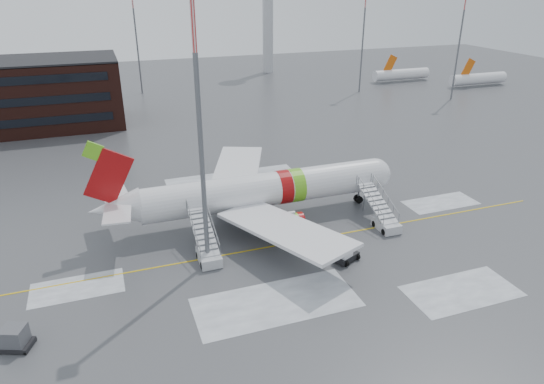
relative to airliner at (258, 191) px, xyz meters
name	(u,v)px	position (x,y,z in m)	size (l,w,h in m)	color
ground	(297,237)	(2.47, -5.57, -3.42)	(260.00, 260.00, 0.00)	#494C4F
airliner	(258,191)	(0.00, 0.00, 0.00)	(35.03, 32.97, 11.18)	white
airstair_fwd	(383,218)	(12.38, -6.54, -2.35)	(2.05, 7.70, 3.48)	#BABDC2
airstair_aft	(207,249)	(-7.45, -6.54, -2.35)	(2.05, 7.70, 3.48)	#B3B5BA
pushback_tug	(346,255)	(5.12, -11.62, -2.79)	(2.82, 2.54, 1.42)	black
uld_container	(15,338)	(-23.68, -14.19, -2.56)	(2.68, 2.34, 1.83)	black
light_mast_near	(200,135)	(-7.61, -7.57, 9.56)	(1.20, 1.20, 25.07)	#595B60
control_tower	(268,4)	(32.47, 89.43, 15.33)	(6.40, 6.40, 30.00)	#B2B5BA
light_mast_far_ne	(363,32)	(44.47, 56.43, 10.42)	(1.20, 1.20, 24.25)	#595B60
light_mast_far_n	(136,33)	(-5.53, 72.43, 10.42)	(1.20, 1.20, 24.25)	#595B60
light_mast_far_e	(460,36)	(60.47, 42.43, 10.42)	(1.20, 1.20, 24.25)	#595B60
distant_aircraft	(425,84)	(64.97, 58.43, -3.42)	(35.00, 18.00, 8.00)	#D8590C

